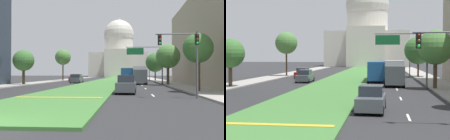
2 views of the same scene
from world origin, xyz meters
The scene contains 20 objects.
ground_plane centered at (0.00, 60.37, 0.00)m, with size 265.65×265.65×0.00m, color #2B2B2D.
grass_median centered at (0.00, 54.34, 0.07)m, with size 7.29×108.67×0.14m, color #427A38.
median_curb_nose centered at (0.00, 9.67, 0.16)m, with size 6.56×0.50×0.04m, color gold.
lane_dashes_right centered at (7.33, 31.25, 0.00)m, with size 0.16×34.95×0.01m.
sidewalk_left centered at (-13.02, 48.30, 0.07)m, with size 4.00×108.67×0.15m, color #9E9991.
sidewalk_right centered at (13.02, 48.30, 0.07)m, with size 4.00×108.67×0.15m, color #9E9991.
capitol_building centered at (0.00, 120.14, 12.38)m, with size 29.60×22.89×31.06m.
traffic_light_near_right centered at (9.68, 11.24, 3.80)m, with size 3.34×0.35×5.20m.
traffic_light_far_right centered at (10.52, 54.88, 3.31)m, with size 0.28×0.35×5.20m.
overhead_guide_sign centered at (8.44, 32.25, 4.67)m, with size 6.04×0.20×6.50m.
street_tree_right_near centered at (12.32, 17.43, 4.50)m, with size 3.06×3.06×6.09m.
street_tree_left_mid centered at (-12.19, 31.02, 4.05)m, with size 3.48×3.48×5.83m.
street_tree_right_mid centered at (11.59, 31.97, 4.70)m, with size 3.94×3.94×6.70m.
street_tree_left_far centered at (-11.55, 52.78, 6.06)m, with size 3.99×3.99×8.08m.
street_tree_right_far centered at (11.87, 53.54, 4.71)m, with size 4.86×4.86×7.14m.
sedan_lead_stopped centered at (4.97, 15.68, 0.83)m, with size 2.04×4.35×1.78m.
sedan_midblock centered at (-5.27, 40.34, 0.83)m, with size 1.98×4.70×1.78m.
sedan_distant centered at (-7.70, 49.47, 0.80)m, with size 2.16×4.69×1.70m.
box_truck_delivery centered at (7.16, 35.82, 1.68)m, with size 2.40×6.40×3.20m.
city_bus centered at (4.97, 43.05, 1.77)m, with size 2.62×11.00×2.95m.
Camera 1 is at (5.20, -8.03, 1.96)m, focal length 38.90 mm.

